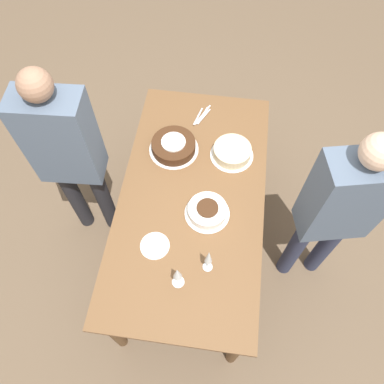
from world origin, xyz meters
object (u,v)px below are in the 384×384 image
(cake_center_white, at_px, (207,211))
(cake_back_decorated, at_px, (232,152))
(wine_glass_near, at_px, (209,257))
(wine_glass_far, at_px, (177,274))
(person_cutting, at_px, (67,152))
(person_watching, at_px, (338,209))
(cake_front_chocolate, at_px, (174,146))

(cake_center_white, height_order, cake_back_decorated, cake_center_white)
(wine_glass_near, relative_size, wine_glass_far, 1.11)
(wine_glass_far, distance_m, person_cutting, 1.02)
(wine_glass_far, relative_size, person_watching, 0.13)
(cake_front_chocolate, distance_m, person_watching, 1.11)
(cake_front_chocolate, relative_size, wine_glass_far, 1.59)
(cake_back_decorated, distance_m, wine_glass_near, 0.82)
(cake_front_chocolate, xyz_separation_m, wine_glass_near, (0.80, 0.33, 0.12))
(person_cutting, relative_size, person_watching, 1.01)
(wine_glass_far, height_order, person_cutting, person_cutting)
(wine_glass_far, xyz_separation_m, person_watching, (-0.49, 0.85, 0.04))
(cake_center_white, relative_size, person_cutting, 0.17)
(cake_front_chocolate, distance_m, cake_back_decorated, 0.40)
(cake_center_white, bearing_deg, person_cutting, -102.57)
(person_cutting, bearing_deg, cake_center_white, -16.34)
(cake_back_decorated, xyz_separation_m, wine_glass_far, (0.91, -0.22, 0.10))
(cake_center_white, height_order, cake_front_chocolate, cake_front_chocolate)
(cake_back_decorated, height_order, person_watching, person_watching)
(person_cutting, xyz_separation_m, person_watching, (0.17, 1.64, -0.01))
(person_watching, bearing_deg, wine_glass_near, 15.54)
(wine_glass_near, bearing_deg, cake_back_decorated, 175.00)
(wine_glass_near, bearing_deg, person_watching, 118.49)
(cake_front_chocolate, xyz_separation_m, person_watching, (0.42, 1.02, 0.15))
(cake_front_chocolate, bearing_deg, wine_glass_near, 22.21)
(cake_back_decorated, xyz_separation_m, person_watching, (0.43, 0.62, 0.15))
(wine_glass_near, distance_m, person_cutting, 1.09)
(cake_center_white, xyz_separation_m, cake_front_chocolate, (-0.46, -0.28, 0.00))
(wine_glass_near, height_order, person_cutting, person_cutting)
(wine_glass_far, xyz_separation_m, person_cutting, (-0.65, -0.79, 0.06))
(wine_glass_far, height_order, person_watching, person_watching)
(cake_center_white, height_order, person_watching, person_watching)
(cake_center_white, height_order, wine_glass_near, wine_glass_near)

